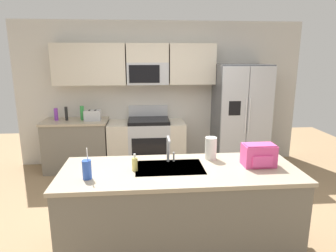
{
  "coord_description": "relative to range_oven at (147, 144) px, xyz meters",
  "views": [
    {
      "loc": [
        -0.34,
        -3.34,
        1.99
      ],
      "look_at": [
        0.01,
        0.6,
        1.05
      ],
      "focal_mm": 31.59,
      "sensor_mm": 36.0,
      "label": 1
    }
  ],
  "objects": [
    {
      "name": "island_counter",
      "position": [
        0.29,
        -2.41,
        0.01
      ],
      "size": [
        2.35,
        0.89,
        0.9
      ],
      "color": "slate",
      "rests_on": "ground"
    },
    {
      "name": "soap_dispenser",
      "position": [
        -0.15,
        -2.42,
        0.53
      ],
      "size": [
        0.06,
        0.06,
        0.17
      ],
      "color": "#D8CC66",
      "rests_on": "island_counter"
    },
    {
      "name": "refrigerator",
      "position": [
        1.68,
        -0.07,
        0.48
      ],
      "size": [
        0.9,
        0.76,
        1.85
      ],
      "color": "#4C4F54",
      "rests_on": "ground"
    },
    {
      "name": "bottle_green",
      "position": [
        -1.11,
        0.01,
        0.58
      ],
      "size": [
        0.07,
        0.07,
        0.25
      ],
      "primitive_type": "cylinder",
      "color": "green",
      "rests_on": "back_counter"
    },
    {
      "name": "pepper_mill",
      "position": [
        -1.38,
        -0.0,
        0.58
      ],
      "size": [
        0.05,
        0.05,
        0.24
      ],
      "primitive_type": "cylinder",
      "color": "black",
      "rests_on": "back_counter"
    },
    {
      "name": "toaster",
      "position": [
        -0.93,
        -0.05,
        0.55
      ],
      "size": [
        0.28,
        0.16,
        0.18
      ],
      "color": "#B7BABF",
      "rests_on": "back_counter"
    },
    {
      "name": "back_counter",
      "position": [
        -1.24,
        -0.0,
        0.01
      ],
      "size": [
        1.1,
        0.63,
        0.9
      ],
      "color": "slate",
      "rests_on": "ground"
    },
    {
      "name": "bottle_purple",
      "position": [
        -1.56,
        0.02,
        0.56
      ],
      "size": [
        0.07,
        0.07,
        0.21
      ],
      "primitive_type": "cylinder",
      "color": "purple",
      "rests_on": "back_counter"
    },
    {
      "name": "drink_cup_blue",
      "position": [
        -0.58,
        -2.58,
        0.55
      ],
      "size": [
        0.08,
        0.08,
        0.3
      ],
      "color": "blue",
      "rests_on": "island_counter"
    },
    {
      "name": "paper_towel_roll",
      "position": [
        0.66,
        -2.15,
        0.58
      ],
      "size": [
        0.12,
        0.12,
        0.24
      ],
      "primitive_type": "cylinder",
      "color": "white",
      "rests_on": "island_counter"
    },
    {
      "name": "ground_plane",
      "position": [
        0.27,
        -1.8,
        -0.44
      ],
      "size": [
        9.0,
        9.0,
        0.0
      ],
      "primitive_type": "plane",
      "color": "#997A56",
      "rests_on": "ground"
    },
    {
      "name": "sink_faucet",
      "position": [
        0.2,
        -2.22,
        0.62
      ],
      "size": [
        0.08,
        0.21,
        0.28
      ],
      "color": "#B7BABF",
      "rests_on": "island_counter"
    },
    {
      "name": "range_oven",
      "position": [
        0.0,
        0.0,
        0.0
      ],
      "size": [
        1.36,
        0.61,
        1.1
      ],
      "color": "#B7BABF",
      "rests_on": "ground"
    },
    {
      "name": "backpack",
      "position": [
        1.1,
        -2.39,
        0.57
      ],
      "size": [
        0.32,
        0.22,
        0.23
      ],
      "color": "#EA4C93",
      "rests_on": "island_counter"
    },
    {
      "name": "kitchen_wall_unit",
      "position": [
        0.13,
        0.28,
        1.03
      ],
      "size": [
        5.2,
        0.43,
        2.6
      ],
      "color": "beige",
      "rests_on": "ground"
    }
  ]
}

